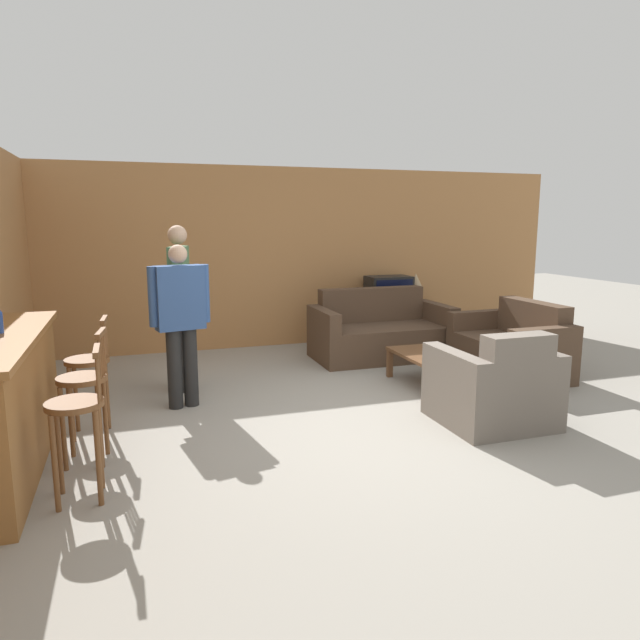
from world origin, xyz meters
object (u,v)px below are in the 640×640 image
Objects in this scene: table_lamp at (416,283)px; tv_unit at (388,325)px; armchair_near at (494,389)px; loveseat_right at (512,348)px; bar_chair_near at (78,418)px; bar_chair_mid at (85,391)px; tv at (389,292)px; bar_chair_far at (90,371)px; coffee_table at (431,359)px; couch_far at (380,334)px; person_by_window at (180,297)px; book_on_table at (441,354)px; person_by_counter at (180,318)px.

tv_unit is at bearing 180.00° from table_lamp.
armchair_near is at bearing -106.70° from table_lamp.
armchair_near reaches higher than loveseat_right.
bar_chair_near is 5.02m from loveseat_right.
bar_chair_mid is at bearing 175.67° from armchair_near.
table_lamp is (1.07, 3.58, 0.57)m from armchair_near.
tv is at bearing 80.23° from armchair_near.
bar_chair_far is 3.54m from coffee_table.
couch_far is at bearing -121.10° from tv_unit.
person_by_window reaches higher than coffee_table.
book_on_table is 0.11× the size of person_by_window.
tv is at bearing 76.28° from coffee_table.
tv is (-0.62, 2.18, 0.45)m from loveseat_right.
tv is at bearing 33.68° from bar_chair_far.
person_by_window reaches higher than book_on_table.
table_lamp is 4.01m from person_by_window.
bar_chair_far is 0.73× the size of loveseat_right.
person_by_counter is (0.82, 1.13, 0.34)m from bar_chair_mid.
bar_chair_near is at bearing -139.15° from couch_far.
couch_far is at bearing 40.85° from bar_chair_near.
table_lamp is at bearing 36.18° from bar_chair_mid.
couch_far is (3.55, 2.44, -0.25)m from bar_chair_mid.
armchair_near is 0.58× the size of person_by_counter.
table_lamp reaches higher than bar_chair_near.
person_by_window reaches higher than bar_chair_far.
bar_chair_far is 4.00m from couch_far.
bar_chair_mid is at bearing 90.01° from bar_chair_near.
bar_chair_near reaches higher than tv_unit.
loveseat_right is 2.27m from tv_unit.
tv is (4.08, 3.94, 0.20)m from bar_chair_near.
book_on_table is (-1.10, -0.23, 0.06)m from loveseat_right.
table_lamp is at bearing 68.75° from book_on_table.
armchair_near is 4.65× the size of book_on_table.
loveseat_right is (4.70, 1.76, -0.25)m from bar_chair_near.
couch_far is 2.76× the size of tv.
person_by_window is (0.87, 1.11, 0.46)m from bar_chair_far.
tv_unit is at bearing 58.90° from couch_far.
tv reaches higher than armchair_near.
loveseat_right is 2.13× the size of tv.
person_by_counter reaches higher than loveseat_right.
coffee_table is (-0.04, -1.46, -0.01)m from couch_far.
book_on_table is (-0.48, -2.41, 0.12)m from tv_unit.
loveseat_right reaches higher than tv_unit.
loveseat_right is at bearing -74.10° from tv_unit.
armchair_near is 0.53× the size of person_by_window.
bar_chair_near is at bearing -173.96° from armchair_near.
bar_chair_mid is at bearing -166.40° from loveseat_right.
armchair_near reaches higher than coffee_table.
bar_chair_far reaches higher than tv.
bar_chair_far is 1.48m from person_by_window.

